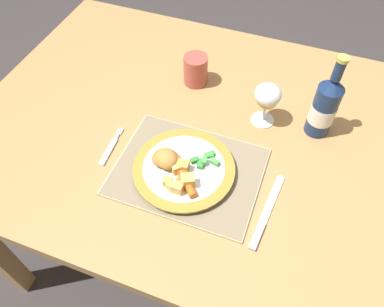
{
  "coord_description": "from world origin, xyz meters",
  "views": [
    {
      "loc": [
        0.17,
        -0.67,
        1.52
      ],
      "look_at": [
        -0.03,
        -0.13,
        0.78
      ],
      "focal_mm": 35.0,
      "sensor_mm": 36.0,
      "label": 1
    }
  ],
  "objects_px": {
    "fork": "(110,149)",
    "bottle": "(325,106)",
    "dinner_plate": "(184,169)",
    "drinking_cup": "(196,69)",
    "table_knife": "(265,217)",
    "dining_table": "(217,149)",
    "wine_glass": "(267,97)"
  },
  "relations": [
    {
      "from": "dinner_plate",
      "to": "drinking_cup",
      "type": "relative_size",
      "value": 2.78
    },
    {
      "from": "dining_table",
      "to": "bottle",
      "type": "relative_size",
      "value": 5.65
    },
    {
      "from": "dinner_plate",
      "to": "bottle",
      "type": "xyz_separation_m",
      "value": [
        0.29,
        0.26,
        0.07
      ]
    },
    {
      "from": "table_knife",
      "to": "bottle",
      "type": "height_order",
      "value": "bottle"
    },
    {
      "from": "table_knife",
      "to": "wine_glass",
      "type": "distance_m",
      "value": 0.32
    },
    {
      "from": "dining_table",
      "to": "drinking_cup",
      "type": "distance_m",
      "value": 0.25
    },
    {
      "from": "dining_table",
      "to": "wine_glass",
      "type": "xyz_separation_m",
      "value": [
        0.1,
        0.08,
        0.18
      ]
    },
    {
      "from": "dining_table",
      "to": "bottle",
      "type": "distance_m",
      "value": 0.32
    },
    {
      "from": "wine_glass",
      "to": "drinking_cup",
      "type": "xyz_separation_m",
      "value": [
        -0.23,
        0.09,
        -0.04
      ]
    },
    {
      "from": "dining_table",
      "to": "dinner_plate",
      "type": "relative_size",
      "value": 5.45
    },
    {
      "from": "dining_table",
      "to": "wine_glass",
      "type": "height_order",
      "value": "wine_glass"
    },
    {
      "from": "fork",
      "to": "drinking_cup",
      "type": "height_order",
      "value": "drinking_cup"
    },
    {
      "from": "wine_glass",
      "to": "fork",
      "type": "bearing_deg",
      "value": -145.37
    },
    {
      "from": "drinking_cup",
      "to": "table_knife",
      "type": "bearing_deg",
      "value": -51.07
    },
    {
      "from": "wine_glass",
      "to": "dinner_plate",
      "type": "bearing_deg",
      "value": -119.95
    },
    {
      "from": "fork",
      "to": "table_knife",
      "type": "height_order",
      "value": "table_knife"
    },
    {
      "from": "fork",
      "to": "bottle",
      "type": "bearing_deg",
      "value": 27.52
    },
    {
      "from": "fork",
      "to": "table_knife",
      "type": "distance_m",
      "value": 0.44
    },
    {
      "from": "dining_table",
      "to": "dinner_plate",
      "type": "bearing_deg",
      "value": -102.86
    },
    {
      "from": "fork",
      "to": "dining_table",
      "type": "bearing_deg",
      "value": 33.3
    },
    {
      "from": "dinner_plate",
      "to": "drinking_cup",
      "type": "xyz_separation_m",
      "value": [
        -0.09,
        0.34,
        0.03
      ]
    },
    {
      "from": "dinner_plate",
      "to": "wine_glass",
      "type": "relative_size",
      "value": 1.99
    },
    {
      "from": "dinner_plate",
      "to": "table_knife",
      "type": "height_order",
      "value": "dinner_plate"
    },
    {
      "from": "dining_table",
      "to": "drinking_cup",
      "type": "xyz_separation_m",
      "value": [
        -0.13,
        0.17,
        0.13
      ]
    },
    {
      "from": "wine_glass",
      "to": "drinking_cup",
      "type": "height_order",
      "value": "wine_glass"
    },
    {
      "from": "dinner_plate",
      "to": "bottle",
      "type": "distance_m",
      "value": 0.4
    },
    {
      "from": "dinner_plate",
      "to": "fork",
      "type": "distance_m",
      "value": 0.21
    },
    {
      "from": "dinner_plate",
      "to": "fork",
      "type": "bearing_deg",
      "value": 179.26
    },
    {
      "from": "bottle",
      "to": "drinking_cup",
      "type": "relative_size",
      "value": 2.68
    },
    {
      "from": "table_knife",
      "to": "bottle",
      "type": "distance_m",
      "value": 0.34
    },
    {
      "from": "bottle",
      "to": "drinking_cup",
      "type": "bearing_deg",
      "value": 169.38
    },
    {
      "from": "fork",
      "to": "wine_glass",
      "type": "xyz_separation_m",
      "value": [
        0.35,
        0.24,
        0.09
      ]
    }
  ]
}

